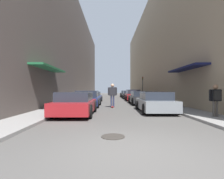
{
  "coord_description": "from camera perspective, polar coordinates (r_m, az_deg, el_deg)",
  "views": [
    {
      "loc": [
        -0.49,
        -4.0,
        1.41
      ],
      "look_at": [
        -0.4,
        10.0,
        1.42
      ],
      "focal_mm": 28.0,
      "sensor_mm": 36.0,
      "label": 1
    }
  ],
  "objects": [
    {
      "name": "parked_car_right_1",
      "position": [
        17.24,
        9.24,
        -2.68
      ],
      "size": [
        2.02,
        4.62,
        1.26
      ],
      "color": "#232326",
      "rests_on": "ground"
    },
    {
      "name": "curb_strip_right",
      "position": [
        28.01,
        9.49,
        -2.82
      ],
      "size": [
        1.8,
        47.13,
        0.12
      ],
      "color": "gray",
      "rests_on": "ground"
    },
    {
      "name": "parked_car_left_2",
      "position": [
        19.84,
        -6.05,
        -2.47
      ],
      "size": [
        1.86,
        4.13,
        1.19
      ],
      "color": "navy",
      "rests_on": "ground"
    },
    {
      "name": "ground",
      "position": [
        22.9,
        0.86,
        -3.58
      ],
      "size": [
        103.7,
        103.7,
        0.0
      ],
      "primitive_type": "plane",
      "color": "#4C4947"
    },
    {
      "name": "parked_car_right_0",
      "position": [
        11.43,
        13.82,
        -4.04
      ],
      "size": [
        2.02,
        4.44,
        1.27
      ],
      "color": "gray",
      "rests_on": "ground"
    },
    {
      "name": "parked_car_right_3",
      "position": [
        27.76,
        5.51,
        -1.71
      ],
      "size": [
        2.07,
        4.28,
        1.27
      ],
      "color": "black",
      "rests_on": "ground"
    },
    {
      "name": "parked_car_right_4",
      "position": [
        33.08,
        4.49,
        -1.43
      ],
      "size": [
        1.98,
        4.3,
        1.25
      ],
      "color": "#232326",
      "rests_on": "ground"
    },
    {
      "name": "parked_car_left_0",
      "position": [
        9.89,
        -11.81,
        -4.6
      ],
      "size": [
        2.07,
        4.11,
        1.28
      ],
      "color": "maroon",
      "rests_on": "ground"
    },
    {
      "name": "building_row_right",
      "position": [
        29.26,
        15.22,
        12.03
      ],
      "size": [
        4.9,
        47.13,
        15.07
      ],
      "color": "tan",
      "rests_on": "ground"
    },
    {
      "name": "parked_car_left_1",
      "position": [
        14.72,
        -7.92,
        -3.08
      ],
      "size": [
        2.05,
        4.14,
        1.32
      ],
      "color": "navy",
      "rests_on": "ground"
    },
    {
      "name": "curb_strip_left",
      "position": [
        27.86,
        -8.25,
        -2.83
      ],
      "size": [
        1.8,
        47.13,
        0.12
      ],
      "color": "gray",
      "rests_on": "ground"
    },
    {
      "name": "manhole_cover",
      "position": [
        5.39,
        0.34,
        -15.09
      ],
      "size": [
        0.7,
        0.7,
        0.02
      ],
      "color": "#332D28",
      "rests_on": "ground"
    },
    {
      "name": "parked_car_right_2",
      "position": [
        22.44,
        6.82,
        -1.92
      ],
      "size": [
        1.9,
        3.97,
        1.42
      ],
      "color": "maroon",
      "rests_on": "ground"
    },
    {
      "name": "traffic_light",
      "position": [
        27.83,
        9.99,
        1.54
      ],
      "size": [
        0.16,
        0.22,
        3.32
      ],
      "color": "#2D2D2D",
      "rests_on": "curb_strip_right"
    },
    {
      "name": "building_row_left",
      "position": [
        28.96,
        -14.06,
        11.51
      ],
      "size": [
        4.9,
        47.13,
        14.43
      ],
      "color": "#564C47",
      "rests_on": "ground"
    },
    {
      "name": "pedestrian",
      "position": [
        9.69,
        30.76,
        -1.98
      ],
      "size": [
        0.62,
        0.34,
        1.54
      ],
      "color": "#47423D",
      "rests_on": "curb_strip_right"
    },
    {
      "name": "skateboarder",
      "position": [
        13.79,
        0.15,
        -1.07
      ],
      "size": [
        0.72,
        0.78,
        1.88
      ],
      "color": "#B2231E",
      "rests_on": "ground"
    }
  ]
}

